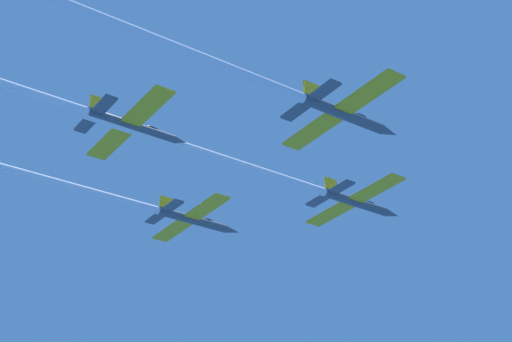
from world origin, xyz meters
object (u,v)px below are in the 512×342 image
jet_slot (18,89)px  jet_lead (259,171)px  jet_left_wing (100,194)px  jet_right_wing (237,72)px

jet_slot → jet_lead: bearing=90.4°
jet_left_wing → jet_right_wing: jet_left_wing is taller
jet_lead → jet_right_wing: bearing=-40.1°
jet_right_wing → jet_slot: size_ratio=1.01×
jet_lead → jet_slot: bearing=-89.6°
jet_right_wing → jet_slot: bearing=-136.0°
jet_lead → jet_right_wing: 24.94m
jet_left_wing → jet_right_wing: (37.89, -0.95, -0.91)m
jet_left_wing → jet_right_wing: 37.91m
jet_left_wing → jet_slot: size_ratio=1.03×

